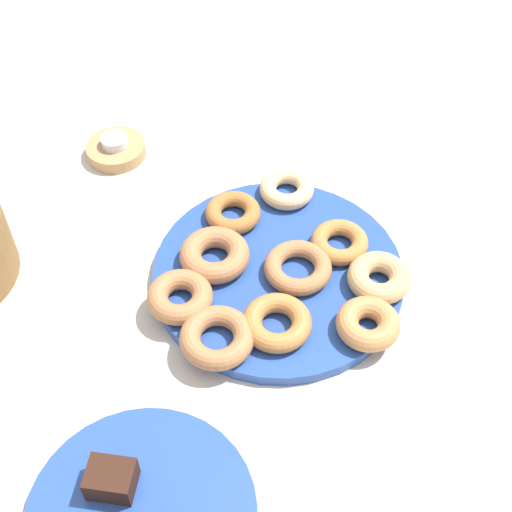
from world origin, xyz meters
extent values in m
plane|color=beige|center=(0.00, 0.00, 0.00)|extent=(2.40, 2.40, 0.00)
cylinder|color=#284C9E|center=(0.00, 0.00, 0.01)|extent=(0.34, 0.34, 0.02)
torus|color=#B27547|center=(0.02, 0.08, 0.03)|extent=(0.11, 0.11, 0.03)
torus|color=#BC7A3D|center=(0.03, -0.09, 0.03)|extent=(0.11, 0.11, 0.02)
torus|color=#BC7A3D|center=(-0.10, 0.01, 0.03)|extent=(0.12, 0.12, 0.03)
torus|color=#EABC84|center=(0.14, -0.02, 0.03)|extent=(0.09, 0.09, 0.02)
torus|color=#B27547|center=(-0.05, 0.13, 0.03)|extent=(0.12, 0.12, 0.03)
torus|color=#AD6B33|center=(0.10, 0.06, 0.03)|extent=(0.09, 0.09, 0.02)
torus|color=#C6844C|center=(-0.10, -0.10, 0.03)|extent=(0.11, 0.11, 0.03)
torus|color=tan|center=(-0.03, -0.13, 0.03)|extent=(0.12, 0.12, 0.03)
torus|color=#B27547|center=(-0.01, -0.03, 0.03)|extent=(0.13, 0.13, 0.02)
torus|color=#B27547|center=(-0.12, 0.08, 0.03)|extent=(0.11, 0.11, 0.03)
cube|color=#381E14|center=(-0.29, 0.20, 0.03)|extent=(0.05, 0.06, 0.03)
cylinder|color=tan|center=(0.26, 0.24, 0.01)|extent=(0.09, 0.09, 0.02)
cylinder|color=silver|center=(0.26, 0.24, 0.03)|extent=(0.04, 0.04, 0.01)
camera|label=1|loc=(-0.62, 0.06, 0.77)|focal=51.00mm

